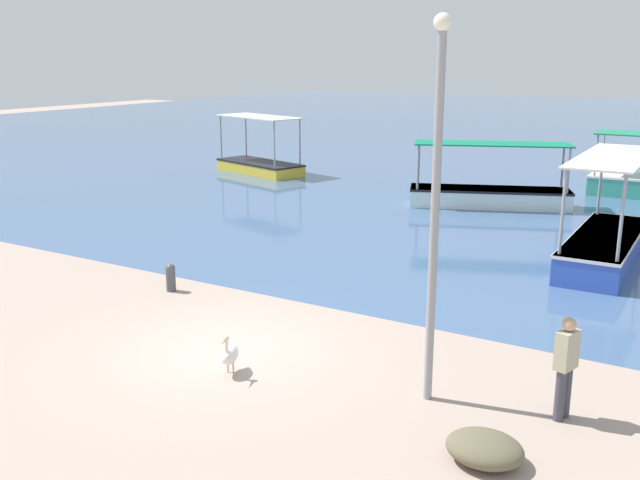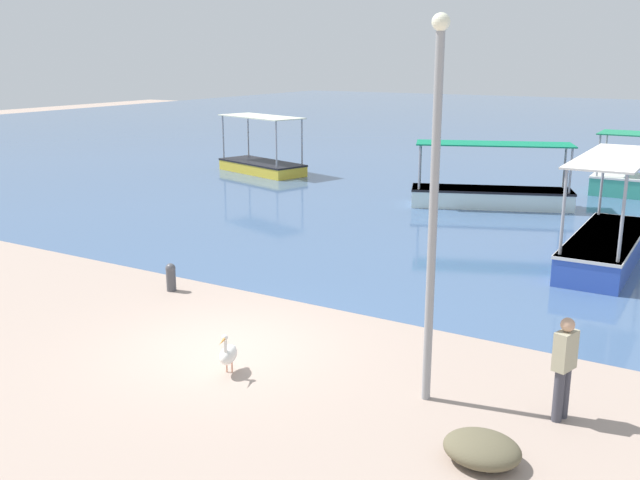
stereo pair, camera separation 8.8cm
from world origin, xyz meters
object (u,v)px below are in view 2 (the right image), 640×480
Objects in this scene: fishing_boat_outer at (606,243)px; net_pile at (482,449)px; fisherman_standing at (564,366)px; lamp_post at (434,196)px; pelican at (228,354)px; fishing_boat_near_right at (491,193)px; fishing_boat_near_left at (262,163)px; mooring_bollard at (171,276)px.

net_pile is at bearing -88.24° from fishing_boat_outer.
fisherman_standing reaches higher than net_pile.
net_pile is (1.43, -1.40, -3.23)m from lamp_post.
pelican is at bearing -166.16° from fisherman_standing.
fishing_boat_near_right is 0.99× the size of lamp_post.
fishing_boat_near_left is 3.01× the size of fisherman_standing.
fisherman_standing is (9.60, -1.62, 0.54)m from mooring_bollard.
fishing_boat_near_left is 7.38× the size of mooring_bollard.
pelican is 0.13× the size of lamp_post.
net_pile is (4.86, -0.49, -0.17)m from pelican.
fishing_boat_near_left is at bearing 169.95° from fishing_boat_near_right.
fishing_boat_outer is 7.68m from fishing_boat_near_right.
fishing_boat_near_left is 12.33m from fishing_boat_near_right.
fishing_boat_outer is at bearing 91.76° from net_pile.
fishing_boat_near_left is at bearing 118.53° from mooring_bollard.
lamp_post is at bearing -15.29° from mooring_bollard.
mooring_bollard is at bearing -61.47° from fishing_boat_near_left.
fishing_boat_near_right is at bearing -10.05° from fishing_boat_near_left.
fishing_boat_near_left reaches higher than fisherman_standing.
fisherman_standing is (18.23, -17.50, 0.41)m from fishing_boat_near_left.
fisherman_standing is (1.00, -9.60, 0.33)m from fishing_boat_outer.
net_pile is at bearing -72.43° from fishing_boat_near_right.
fishing_boat_outer is 3.46× the size of fisherman_standing.
fishing_boat_outer is 0.95× the size of lamp_post.
fishing_boat_near_right is at bearing 75.68° from mooring_bollard.
net_pile is (8.95, -3.46, -0.16)m from mooring_bollard.
pelican is 4.69m from lamp_post.
pelican is 5.06m from mooring_bollard.
fishing_boat_near_right is (12.14, -2.15, 0.02)m from fishing_boat_near_left.
pelican is at bearing -87.99° from fishing_boat_near_right.
lamp_post is 5.59× the size of net_pile.
lamp_post is at bearing -75.74° from fishing_boat_near_right.
pelican is at bearing -112.36° from fishing_boat_outer.
pelican is (12.73, -18.86, -0.12)m from fishing_boat_near_left.
mooring_bollard is 9.60m from net_pile.
fishing_boat_outer is 18.96m from fishing_boat_near_left.
fishing_boat_near_right is 14.18m from mooring_bollard.
net_pile is at bearing -47.73° from fishing_boat_near_left.
lamp_post reaches higher than fishing_boat_outer.
lamp_post is (-1.08, -10.04, 2.86)m from fishing_boat_outer.
fishing_boat_near_left is 25.28m from fisherman_standing.
fishing_boat_near_left reaches higher than net_pile.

